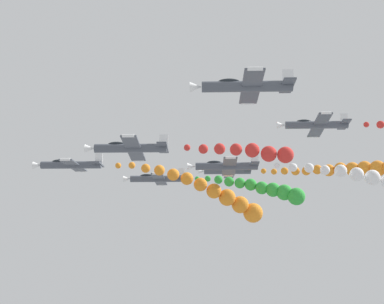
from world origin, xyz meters
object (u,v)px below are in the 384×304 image
Objects in this scene: airplane_right_inner at (156,179)px; airplane_trailing at (226,171)px; airplane_left_inner at (129,148)px; airplane_high_slot at (315,125)px; airplane_lead at (70,165)px; airplane_left_outer at (225,166)px; airplane_right_outer at (245,86)px.

airplane_right_inner is 18.10m from airplane_trailing.
airplane_high_slot is (10.82, -25.36, 5.59)m from airplane_left_inner.
airplane_high_slot is (-25.15, -12.14, 2.58)m from airplane_trailing.
airplane_trailing reaches higher than airplane_right_inner.
airplane_high_slot is at bearing -66.90° from airplane_left_inner.
airplane_left_inner is 28.13m from airplane_high_slot.
airplane_lead is 16.03m from airplane_right_inner.
airplane_right_inner is at bearing 44.04° from airplane_left_outer.
airplane_left_outer is 1.00× the size of airplane_trailing.
airplane_trailing reaches higher than airplane_left_inner.
airplane_high_slot is at bearing -92.08° from airplane_lead.
airplane_left_outer is 24.78m from airplane_right_outer.
airplane_left_inner is at bearing 113.10° from airplane_high_slot.
airplane_right_inner is 1.00× the size of airplane_high_slot.
airplane_left_inner is at bearing 133.01° from airplane_left_outer.
airplane_right_outer is 1.00× the size of airplane_trailing.
airplane_right_inner is (10.98, -11.67, -0.46)m from airplane_lead.
airplane_lead is 35.12m from airplane_right_outer.
airplane_high_slot reaches higher than airplane_trailing.
airplane_right_inner is at bearing -46.74° from airplane_lead.
airplane_trailing is at bearing -2.28° from airplane_left_outer.
airplane_left_outer reaches higher than airplane_right_inner.
airplane_high_slot is at bearing -116.72° from airplane_right_inner.
airplane_lead is 1.00× the size of airplane_trailing.
airplane_right_outer is at bearing -160.78° from airplane_right_inner.
airplane_lead reaches higher than airplane_right_inner.
airplane_left_inner is 38.44m from airplane_trailing.
airplane_high_slot is (-0.60, -13.12, 5.92)m from airplane_left_outer.
airplane_left_outer is (11.42, -12.24, -0.33)m from airplane_left_inner.
airplane_lead is at bearing 41.49° from airplane_left_inner.
airplane_lead is at bearing 134.86° from airplane_trailing.
airplane_right_inner is at bearing 63.28° from airplane_high_slot.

